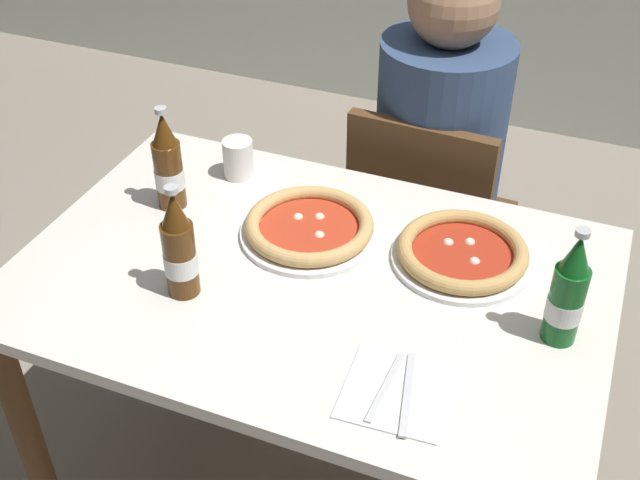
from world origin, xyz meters
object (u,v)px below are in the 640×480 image
object	(u,v)px
chair_behind_table	(425,225)
dining_table_main	(311,314)
beer_bottle_left	(168,166)
beer_bottle_right	(567,296)
pizza_margherita_near	(462,253)
diner_seated	(435,186)
napkin_with_cutlery	(396,392)
beer_bottle_center	(179,249)
pizza_marinara_far	(309,227)
paper_cup	(238,159)

from	to	relation	value
chair_behind_table	dining_table_main	bearing A→B (deg)	84.54
beer_bottle_left	beer_bottle_right	size ratio (longest dim) A/B	1.00
pizza_margherita_near	diner_seated	bearing A→B (deg)	109.60
napkin_with_cutlery	beer_bottle_center	bearing A→B (deg)	168.11
chair_behind_table	beer_bottle_left	size ratio (longest dim) A/B	3.44
chair_behind_table	beer_bottle_left	world-z (taller)	beer_bottle_left
chair_behind_table	beer_bottle_center	distance (m)	0.89
chair_behind_table	pizza_marinara_far	bearing A→B (deg)	76.69
napkin_with_cutlery	pizza_margherita_near	bearing A→B (deg)	87.73
pizza_marinara_far	napkin_with_cutlery	bearing A→B (deg)	-49.24
pizza_margherita_near	beer_bottle_right	size ratio (longest dim) A/B	1.18
napkin_with_cutlery	paper_cup	distance (m)	0.77
beer_bottle_right	napkin_with_cutlery	xyz separation A→B (m)	(-0.24, -0.24, -0.10)
beer_bottle_center	paper_cup	bearing A→B (deg)	101.86
pizza_margherita_near	paper_cup	world-z (taller)	paper_cup
napkin_with_cutlery	diner_seated	bearing A→B (deg)	100.33
chair_behind_table	pizza_marinara_far	world-z (taller)	chair_behind_table
beer_bottle_left	beer_bottle_right	bearing A→B (deg)	-7.37
chair_behind_table	pizza_margherita_near	xyz separation A→B (m)	(0.18, -0.46, 0.29)
beer_bottle_center	beer_bottle_right	size ratio (longest dim) A/B	1.00
beer_bottle_center	napkin_with_cutlery	distance (m)	0.49
dining_table_main	paper_cup	bearing A→B (deg)	137.35
beer_bottle_left	beer_bottle_center	distance (m)	0.31
diner_seated	pizza_marinara_far	bearing A→B (deg)	-105.27
napkin_with_cutlery	beer_bottle_right	bearing A→B (deg)	45.43
beer_bottle_center	napkin_with_cutlery	world-z (taller)	beer_bottle_center
diner_seated	beer_bottle_left	world-z (taller)	diner_seated
beer_bottle_center	dining_table_main	bearing A→B (deg)	34.03
dining_table_main	diner_seated	distance (m)	0.67
dining_table_main	pizza_margherita_near	distance (m)	0.34
dining_table_main	napkin_with_cutlery	bearing A→B (deg)	-43.11
chair_behind_table	beer_bottle_right	world-z (taller)	beer_bottle_right
beer_bottle_right	paper_cup	bearing A→B (deg)	160.57
diner_seated	beer_bottle_right	size ratio (longest dim) A/B	4.89
diner_seated	pizza_marinara_far	xyz separation A→B (m)	(-0.15, -0.54, 0.19)
beer_bottle_left	pizza_marinara_far	bearing A→B (deg)	1.51
paper_cup	beer_bottle_left	bearing A→B (deg)	-117.20
diner_seated	beer_bottle_right	world-z (taller)	diner_seated
chair_behind_table	paper_cup	distance (m)	0.60
beer_bottle_right	paper_cup	xyz separation A→B (m)	(-0.80, 0.28, -0.06)
beer_bottle_right	dining_table_main	bearing A→B (deg)	179.58
dining_table_main	beer_bottle_right	size ratio (longest dim) A/B	4.86
beer_bottle_center	napkin_with_cutlery	size ratio (longest dim) A/B	1.30
pizza_margherita_near	pizza_marinara_far	world-z (taller)	same
pizza_margherita_near	beer_bottle_left	distance (m)	0.67
beer_bottle_left	beer_bottle_right	world-z (taller)	same
chair_behind_table	diner_seated	xyz separation A→B (m)	(0.00, 0.05, 0.10)
pizza_marinara_far	beer_bottle_center	distance (m)	0.32
beer_bottle_left	beer_bottle_center	size ratio (longest dim) A/B	1.00
pizza_margherita_near	beer_bottle_center	bearing A→B (deg)	-148.63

